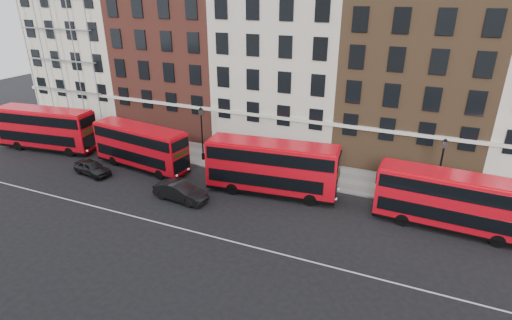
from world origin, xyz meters
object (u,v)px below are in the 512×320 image
at_px(bus_a, 46,128).
at_px(bus_c, 271,167).
at_px(bus_b, 140,146).
at_px(car_front, 181,191).
at_px(car_rear, 92,168).
at_px(bus_d, 450,200).

height_order(bus_a, bus_c, bus_c).
distance_m(bus_b, car_front, 8.00).
relative_size(bus_b, car_rear, 2.58).
height_order(bus_a, bus_d, bus_a).
bearing_deg(bus_a, car_front, -19.04).
xyz_separation_m(bus_d, car_front, (-19.45, -3.92, -1.48)).
bearing_deg(bus_d, bus_b, -177.42).
bearing_deg(bus_a, bus_d, -7.29).
distance_m(bus_b, car_rear, 4.70).
height_order(bus_a, car_rear, bus_a).
relative_size(bus_a, bus_d, 1.08).
bearing_deg(bus_b, car_rear, -129.13).
bearing_deg(bus_d, car_rear, -171.55).
bearing_deg(car_front, bus_a, 83.27).
xyz_separation_m(bus_b, bus_c, (13.06, -0.01, 0.19)).
distance_m(bus_a, car_rear, 9.45).
height_order(car_rear, car_front, car_front).
bearing_deg(car_rear, bus_c, -70.14).
height_order(bus_d, car_rear, bus_d).
relative_size(bus_c, car_front, 2.41).
height_order(bus_c, car_front, bus_c).
xyz_separation_m(bus_a, car_rear, (8.78, -3.02, -1.71)).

